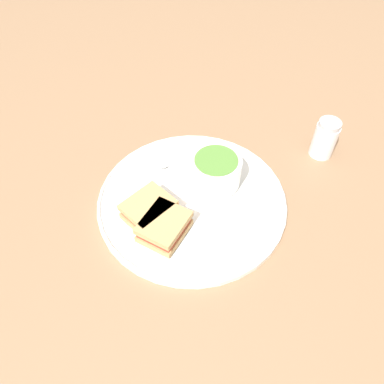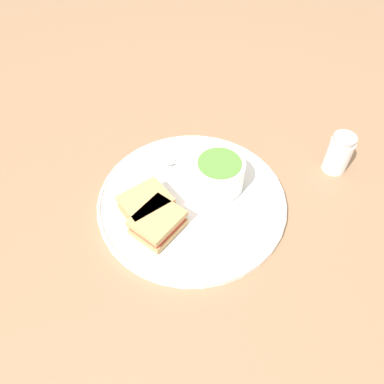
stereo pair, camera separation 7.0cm
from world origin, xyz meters
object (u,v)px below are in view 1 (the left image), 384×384
sandwich_half_far (164,227)px  salt_shaker (325,139)px  sandwich_half_near (149,209)px  soup_bowl (216,171)px  spoon (164,164)px

sandwich_half_far → salt_shaker: bearing=109.3°
sandwich_half_near → sandwich_half_far: bearing=23.9°
sandwich_half_far → sandwich_half_near: bearing=-156.1°
sandwich_half_far → soup_bowl: bearing=127.9°
soup_bowl → sandwich_half_near: soup_bowl is taller
sandwich_half_near → sandwich_half_far: (0.04, 0.02, 0.00)m
soup_bowl → spoon: bearing=-127.7°
spoon → sandwich_half_near: 0.13m
sandwich_half_near → spoon: bearing=155.9°
soup_bowl → salt_shaker: size_ratio=1.13×
soup_bowl → salt_shaker: 0.25m
soup_bowl → spoon: (-0.07, -0.09, -0.03)m
sandwich_half_far → salt_shaker: 0.40m
sandwich_half_near → salt_shaker: salt_shaker is taller
sandwich_half_near → salt_shaker: size_ratio=1.25×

